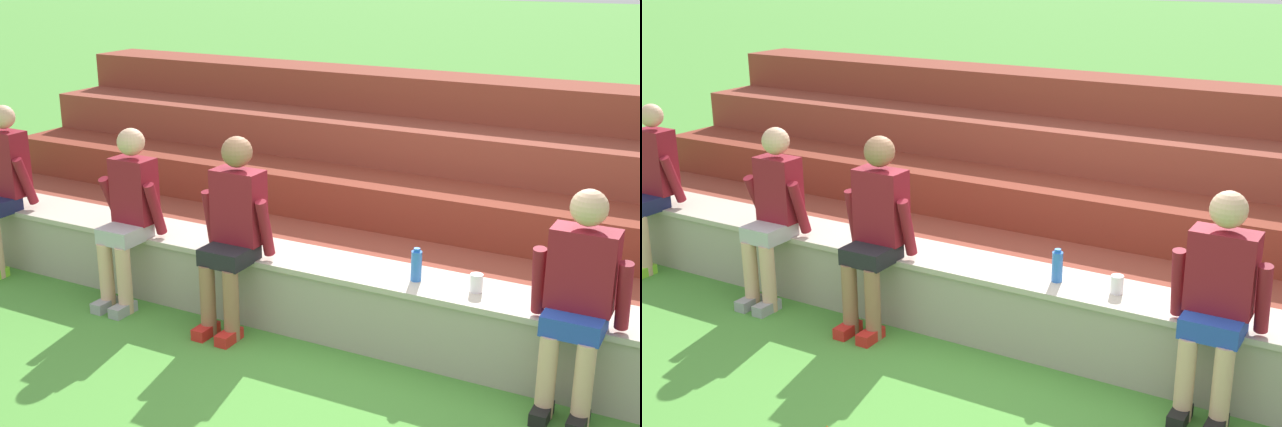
{
  "view_description": "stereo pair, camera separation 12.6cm",
  "coord_description": "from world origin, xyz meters",
  "views": [
    {
      "loc": [
        2.11,
        -4.51,
        2.61
      ],
      "look_at": [
        -0.48,
        0.23,
        0.87
      ],
      "focal_mm": 46.24,
      "sensor_mm": 36.0,
      "label": 1
    },
    {
      "loc": [
        2.22,
        -4.44,
        2.61
      ],
      "look_at": [
        -0.48,
        0.23,
        0.87
      ],
      "focal_mm": 46.24,
      "sensor_mm": 36.0,
      "label": 2
    }
  ],
  "objects": [
    {
      "name": "person_left_of_center",
      "position": [
        -1.98,
        -0.04,
        0.72
      ],
      "size": [
        0.5,
        0.53,
        1.35
      ],
      "color": "#DBAD89",
      "rests_on": "ground"
    },
    {
      "name": "water_bottle_mid_right",
      "position": [
        0.25,
        0.21,
        0.63
      ],
      "size": [
        0.07,
        0.07,
        0.23
      ],
      "color": "blue",
      "rests_on": "stone_seating_wall"
    },
    {
      "name": "person_center",
      "position": [
        -1.03,
        -0.03,
        0.75
      ],
      "size": [
        0.54,
        0.53,
        1.39
      ],
      "color": "#996B4C",
      "rests_on": "ground"
    },
    {
      "name": "plastic_cup_right_end",
      "position": [
        0.66,
        0.22,
        0.58
      ],
      "size": [
        0.08,
        0.08,
        0.12
      ],
      "primitive_type": "cylinder",
      "color": "white",
      "rests_on": "stone_seating_wall"
    },
    {
      "name": "ground_plane",
      "position": [
        0.0,
        0.0,
        0.0
      ],
      "size": [
        80.0,
        80.0,
        0.0
      ],
      "primitive_type": "plane",
      "color": "#4C9338"
    },
    {
      "name": "stone_seating_wall",
      "position": [
        0.0,
        0.23,
        0.28
      ],
      "size": [
        7.62,
        0.5,
        0.52
      ],
      "color": "#A8A08E",
      "rests_on": "ground"
    },
    {
      "name": "person_far_left",
      "position": [
        -3.37,
        -0.0,
        0.73
      ],
      "size": [
        0.49,
        0.55,
        1.39
      ],
      "color": "#DBAD89",
      "rests_on": "ground"
    },
    {
      "name": "person_right_of_center",
      "position": [
        1.33,
        -0.02,
        0.73
      ],
      "size": [
        0.56,
        0.47,
        1.34
      ],
      "color": "#DBAD89",
      "rests_on": "ground"
    },
    {
      "name": "brick_bleachers",
      "position": [
        0.0,
        2.29,
        0.55
      ],
      "size": [
        9.39,
        2.46,
        1.47
      ],
      "color": "brown",
      "rests_on": "ground"
    }
  ]
}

